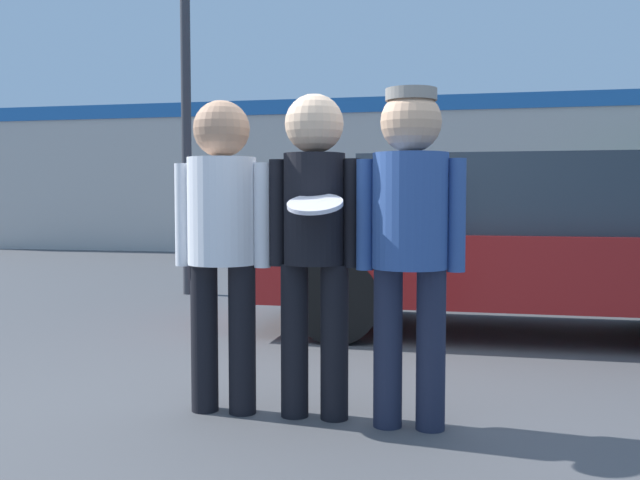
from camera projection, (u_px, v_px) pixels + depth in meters
ground_plane at (334, 405)px, 4.08m from camera, size 56.00×56.00×0.00m
storefront_building at (436, 175)px, 14.19m from camera, size 24.00×0.22×3.19m
person_left at (222, 226)px, 3.89m from camera, size 0.55×0.38×1.72m
person_middle_with_frisbee at (314, 226)px, 3.79m from camera, size 0.50×0.55×1.74m
person_right at (410, 223)px, 3.62m from camera, size 0.55×0.38×1.74m
parked_car_near at (516, 244)px, 6.24m from camera, size 4.75×1.82×1.54m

